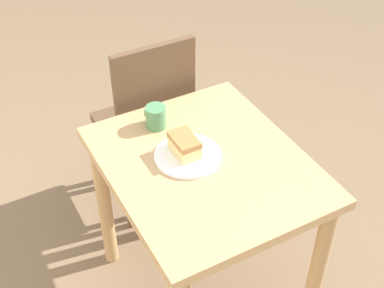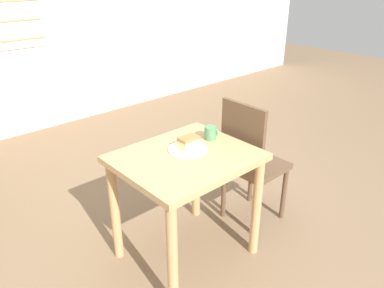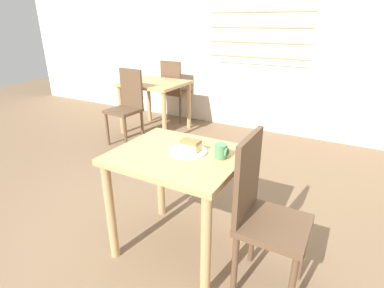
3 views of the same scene
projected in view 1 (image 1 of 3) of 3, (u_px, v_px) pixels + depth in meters
name	position (u px, v px, depth m)	size (l,w,h in m)	color
ground_plane	(248.00, 270.00, 2.43)	(14.00, 14.00, 0.00)	#7A6047
dining_table_near	(205.00, 190.00, 1.97)	(0.80, 0.67, 0.75)	tan
chair_near_window	(148.00, 123.00, 2.43)	(0.38, 0.38, 0.97)	brown
plate	(188.00, 156.00, 1.89)	(0.24, 0.24, 0.01)	white
cake_slice	(184.00, 145.00, 1.87)	(0.12, 0.08, 0.07)	#E0C67F
coffee_mug	(156.00, 116.00, 2.01)	(0.08, 0.08, 0.09)	#4C8456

